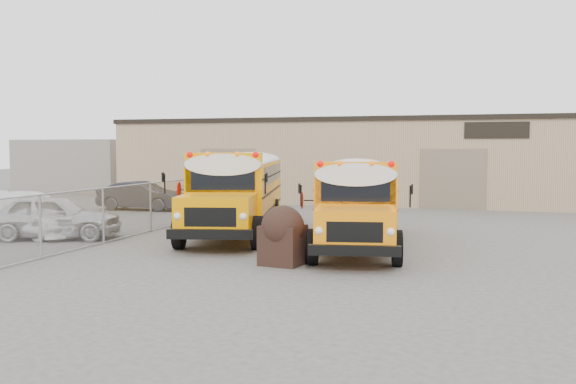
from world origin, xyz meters
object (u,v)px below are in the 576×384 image
(school_bus_right, at_px, (357,184))
(car_dark, at_px, (142,196))
(tarp_bundle, at_px, (283,234))
(car_white, at_px, (28,214))
(car_silver, at_px, (54,217))
(school_bus_left, at_px, (256,177))

(school_bus_right, xyz_separation_m, car_dark, (-11.13, 2.17, -0.87))
(tarp_bundle, distance_m, car_white, 10.62)
(car_silver, bearing_deg, car_white, 51.01)
(car_white, bearing_deg, car_silver, -97.55)
(school_bus_right, relative_size, car_silver, 2.15)
(school_bus_left, distance_m, car_silver, 10.32)
(school_bus_right, bearing_deg, school_bus_left, 158.09)
(tarp_bundle, distance_m, car_dark, 16.29)
(school_bus_right, bearing_deg, car_silver, -139.50)
(school_bus_right, distance_m, car_dark, 11.37)
(school_bus_left, xyz_separation_m, car_white, (-5.17, -9.04, -0.94))
(school_bus_right, distance_m, car_silver, 11.62)
(school_bus_left, relative_size, car_silver, 2.33)
(tarp_bundle, bearing_deg, car_silver, 165.86)
(car_silver, distance_m, car_white, 1.55)
(school_bus_left, distance_m, tarp_bundle, 12.87)
(school_bus_left, relative_size, car_dark, 2.44)
(car_white, distance_m, car_dark, 9.20)
(school_bus_right, xyz_separation_m, car_white, (-10.27, -6.99, -0.81))
(school_bus_right, height_order, car_dark, school_bus_right)
(school_bus_left, xyz_separation_m, car_silver, (-3.72, -9.57, -0.95))
(tarp_bundle, height_order, car_silver, tarp_bundle)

